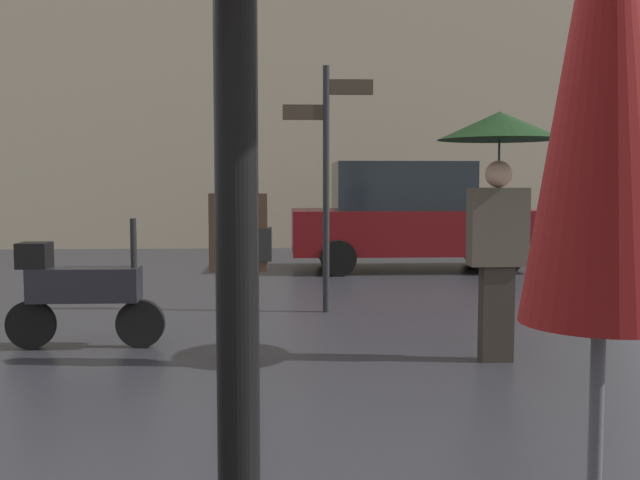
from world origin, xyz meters
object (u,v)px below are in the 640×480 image
(folded_patio_umbrella_near, at_px, (606,93))
(parked_scooter, at_px, (80,290))
(parked_car_left, at_px, (409,216))
(pedestrian_with_umbrella, at_px, (499,166))
(pedestrian_with_bag, at_px, (241,254))
(street_signpost, at_px, (327,164))

(folded_patio_umbrella_near, xyz_separation_m, parked_scooter, (-2.70, 5.22, -1.23))
(parked_scooter, bearing_deg, parked_car_left, 38.67)
(parked_scooter, bearing_deg, pedestrian_with_umbrella, -27.19)
(pedestrian_with_umbrella, bearing_deg, parked_car_left, -9.05)
(pedestrian_with_bag, xyz_separation_m, parked_scooter, (-1.56, 0.74, -0.41))
(parked_car_left, relative_size, street_signpost, 1.48)
(pedestrian_with_bag, distance_m, parked_car_left, 7.36)
(parked_car_left, height_order, street_signpost, street_signpost)
(pedestrian_with_bag, relative_size, parked_scooter, 1.15)
(pedestrian_with_umbrella, bearing_deg, folded_patio_umbrella_near, 160.77)
(parked_scooter, bearing_deg, street_signpost, 19.86)
(folded_patio_umbrella_near, bearing_deg, parked_scooter, 117.31)
(folded_patio_umbrella_near, relative_size, pedestrian_with_bag, 1.48)
(pedestrian_with_bag, bearing_deg, parked_scooter, 103.52)
(pedestrian_with_umbrella, xyz_separation_m, parked_car_left, (0.41, 6.82, -0.75))
(pedestrian_with_umbrella, bearing_deg, parked_scooter, 74.09)
(folded_patio_umbrella_near, xyz_separation_m, pedestrian_with_bag, (-1.14, 4.48, -0.82))
(folded_patio_umbrella_near, distance_m, parked_scooter, 6.01)
(pedestrian_with_umbrella, xyz_separation_m, parked_scooter, (-3.80, 0.69, -1.16))
(pedestrian_with_bag, distance_m, street_signpost, 2.85)
(folded_patio_umbrella_near, relative_size, pedestrian_with_umbrella, 1.16)
(parked_car_left, bearing_deg, street_signpost, 60.81)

